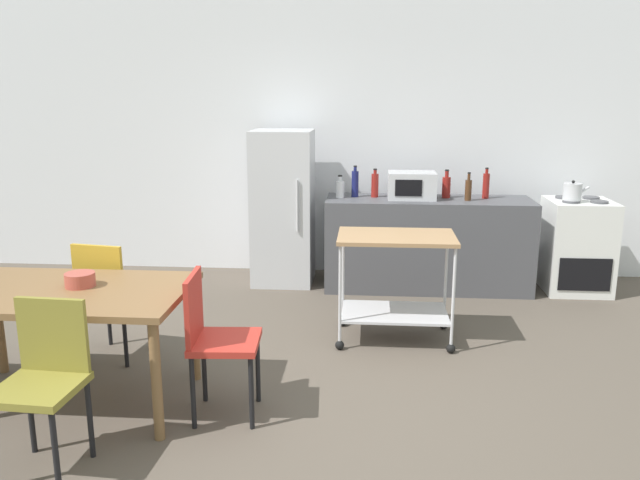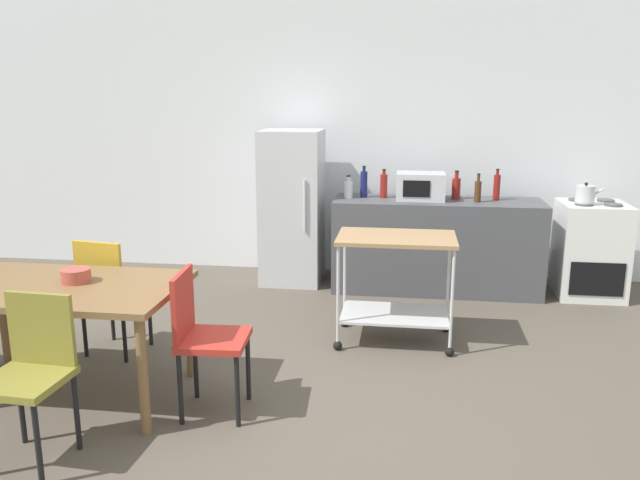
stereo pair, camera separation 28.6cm
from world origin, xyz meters
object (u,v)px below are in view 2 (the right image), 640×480
at_px(bottle_vinegar, 497,187).
at_px(bottle_soy_sauce, 348,189).
at_px(chair_mustard, 110,288).
at_px(chair_olive, 31,367).
at_px(fruit_bowl, 76,275).
at_px(chair_red, 203,332).
at_px(kettle, 585,194).
at_px(bottle_sparkling_water, 364,184).
at_px(bottle_hot_sauce, 384,185).
at_px(microwave, 421,186).
at_px(bottle_wine, 456,188).
at_px(refrigerator, 292,207).
at_px(bottle_sesame_oil, 478,191).
at_px(stove_oven, 590,250).
at_px(dining_table, 60,297).
at_px(kitchen_cart, 396,271).

bearing_deg(bottle_vinegar, bottle_soy_sauce, -176.68).
distance_m(chair_mustard, chair_olive, 1.38).
bearing_deg(fruit_bowl, bottle_soy_sauce, 59.81).
height_order(chair_mustard, fruit_bowl, chair_mustard).
xyz_separation_m(chair_red, chair_olive, (-0.74, -0.61, 0.00)).
height_order(chair_olive, kettle, kettle).
distance_m(chair_mustard, bottle_sparkling_water, 2.70).
xyz_separation_m(bottle_hot_sauce, microwave, (0.36, -0.06, 0.01)).
bearing_deg(chair_olive, bottle_wine, 58.21).
xyz_separation_m(refrigerator, microwave, (1.28, -0.09, 0.25)).
height_order(chair_mustard, bottle_sparkling_water, bottle_sparkling_water).
xyz_separation_m(bottle_sparkling_water, bottle_sesame_oil, (1.09, -0.13, -0.03)).
bearing_deg(chair_mustard, chair_olive, 108.46).
height_order(bottle_wine, fruit_bowl, bottle_wine).
distance_m(stove_oven, microwave, 1.72).
xyz_separation_m(refrigerator, bottle_sparkling_water, (0.73, -0.03, 0.26)).
height_order(dining_table, chair_olive, chair_olive).
bearing_deg(chair_red, kitchen_cart, -44.35).
height_order(bottle_sparkling_water, kettle, bottle_sparkling_water).
xyz_separation_m(chair_red, refrigerator, (0.04, 2.80, 0.26)).
height_order(stove_oven, bottle_hot_sauce, bottle_hot_sauce).
relative_size(stove_oven, refrigerator, 0.59).
distance_m(stove_oven, bottle_sparkling_water, 2.25).
height_order(chair_mustard, refrigerator, refrigerator).
distance_m(chair_red, bottle_vinegar, 3.49).
xyz_separation_m(bottle_hot_sauce, kettle, (1.86, -0.15, -0.02)).
height_order(bottle_sparkling_water, bottle_vinegar, bottle_sparkling_water).
bearing_deg(microwave, bottle_vinegar, 5.85).
bearing_deg(bottle_hot_sauce, kitchen_cart, -83.69).
xyz_separation_m(chair_red, microwave, (1.31, 2.71, 0.51)).
relative_size(kitchen_cart, kettle, 3.80).
bearing_deg(bottle_vinegar, dining_table, -137.87).
bearing_deg(bottle_vinegar, microwave, -174.15).
xyz_separation_m(bottle_sparkling_water, microwave, (0.55, -0.06, -0.00)).
relative_size(bottle_sparkling_water, kettle, 1.30).
relative_size(kitchen_cart, fruit_bowl, 4.96).
distance_m(dining_table, bottle_sesame_oil, 3.81).
bearing_deg(microwave, fruit_bowl, -130.44).
xyz_separation_m(stove_oven, bottle_sparkling_water, (-2.17, 0.05, 0.58)).
bearing_deg(stove_oven, dining_table, -145.82).
bearing_deg(kitchen_cart, bottle_hot_sauce, 96.31).
bearing_deg(bottle_sparkling_water, dining_table, -122.41).
height_order(stove_oven, bottle_sparkling_water, bottle_sparkling_water).
bearing_deg(stove_oven, kettle, -140.33).
distance_m(bottle_soy_sauce, bottle_hot_sauce, 0.35).
height_order(dining_table, microwave, microwave).
height_order(chair_mustard, kettle, kettle).
distance_m(bottle_sparkling_water, bottle_hot_sauce, 0.20).
relative_size(chair_olive, fruit_bowl, 4.85).
bearing_deg(bottle_soy_sauce, dining_table, -120.83).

